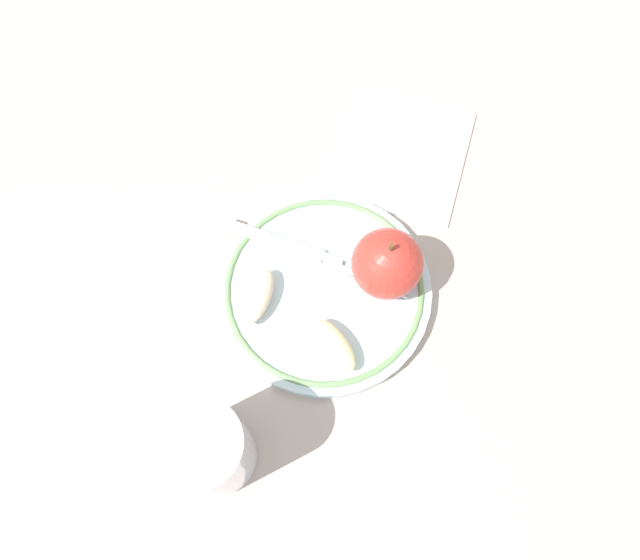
{
  "coord_description": "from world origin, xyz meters",
  "views": [
    {
      "loc": [
        0.16,
        0.12,
        0.56
      ],
      "look_at": [
        0.0,
        -0.0,
        0.04
      ],
      "focal_mm": 35.0,
      "sensor_mm": 36.0,
      "label": 1
    }
  ],
  "objects_px": {
    "apple_slice_front": "(258,297)",
    "napkin_folded": "(402,153)",
    "apple_slice_back": "(334,345)",
    "fork": "(308,252)",
    "drinking_glass": "(208,450)",
    "apple_red_whole": "(387,264)",
    "plate": "(320,291)"
  },
  "relations": [
    {
      "from": "plate",
      "to": "napkin_folded",
      "type": "xyz_separation_m",
      "value": [
        -0.18,
        -0.02,
        -0.01
      ]
    },
    {
      "from": "apple_red_whole",
      "to": "napkin_folded",
      "type": "distance_m",
      "value": 0.15
    },
    {
      "from": "fork",
      "to": "apple_slice_front",
      "type": "bearing_deg",
      "value": -113.82
    },
    {
      "from": "apple_slice_back",
      "to": "fork",
      "type": "distance_m",
      "value": 0.1
    },
    {
      "from": "fork",
      "to": "napkin_folded",
      "type": "relative_size",
      "value": 1.36
    },
    {
      "from": "apple_red_whole",
      "to": "napkin_folded",
      "type": "xyz_separation_m",
      "value": [
        -0.13,
        -0.07,
        -0.05
      ]
    },
    {
      "from": "apple_slice_front",
      "to": "fork",
      "type": "xyz_separation_m",
      "value": [
        -0.07,
        0.01,
        -0.01
      ]
    },
    {
      "from": "apple_red_whole",
      "to": "apple_slice_front",
      "type": "xyz_separation_m",
      "value": [
        0.09,
        -0.08,
        -0.02
      ]
    },
    {
      "from": "drinking_glass",
      "to": "apple_slice_back",
      "type": "bearing_deg",
      "value": 169.4
    },
    {
      "from": "apple_red_whole",
      "to": "apple_slice_back",
      "type": "height_order",
      "value": "apple_red_whole"
    },
    {
      "from": "drinking_glass",
      "to": "napkin_folded",
      "type": "relative_size",
      "value": 0.73
    },
    {
      "from": "apple_slice_front",
      "to": "apple_slice_back",
      "type": "xyz_separation_m",
      "value": [
        -0.01,
        0.08,
        0.0
      ]
    },
    {
      "from": "apple_slice_front",
      "to": "fork",
      "type": "bearing_deg",
      "value": -25.0
    },
    {
      "from": "plate",
      "to": "apple_slice_front",
      "type": "distance_m",
      "value": 0.06
    },
    {
      "from": "fork",
      "to": "drinking_glass",
      "type": "height_order",
      "value": "drinking_glass"
    },
    {
      "from": "plate",
      "to": "fork",
      "type": "distance_m",
      "value": 0.04
    },
    {
      "from": "apple_slice_front",
      "to": "napkin_folded",
      "type": "xyz_separation_m",
      "value": [
        -0.22,
        0.01,
        -0.02
      ]
    },
    {
      "from": "plate",
      "to": "apple_slice_front",
      "type": "relative_size",
      "value": 3.62
    },
    {
      "from": "apple_slice_back",
      "to": "drinking_glass",
      "type": "height_order",
      "value": "drinking_glass"
    },
    {
      "from": "drinking_glass",
      "to": "apple_slice_front",
      "type": "bearing_deg",
      "value": -155.89
    },
    {
      "from": "fork",
      "to": "drinking_glass",
      "type": "bearing_deg",
      "value": -92.86
    },
    {
      "from": "apple_red_whole",
      "to": "drinking_glass",
      "type": "distance_m",
      "value": 0.22
    },
    {
      "from": "apple_slice_front",
      "to": "drinking_glass",
      "type": "relative_size",
      "value": 0.54
    },
    {
      "from": "apple_slice_back",
      "to": "fork",
      "type": "bearing_deg",
      "value": -19.55
    },
    {
      "from": "plate",
      "to": "napkin_folded",
      "type": "relative_size",
      "value": 1.44
    },
    {
      "from": "napkin_folded",
      "to": "apple_red_whole",
      "type": "bearing_deg",
      "value": 26.85
    },
    {
      "from": "apple_slice_back",
      "to": "plate",
      "type": "bearing_deg",
      "value": -21.63
    },
    {
      "from": "apple_red_whole",
      "to": "apple_slice_back",
      "type": "xyz_separation_m",
      "value": [
        0.08,
        0.0,
        -0.02
      ]
    },
    {
      "from": "apple_red_whole",
      "to": "fork",
      "type": "height_order",
      "value": "apple_red_whole"
    },
    {
      "from": "plate",
      "to": "apple_slice_front",
      "type": "xyz_separation_m",
      "value": [
        0.04,
        -0.04,
        0.02
      ]
    },
    {
      "from": "fork",
      "to": "plate",
      "type": "bearing_deg",
      "value": -52.43
    },
    {
      "from": "apple_slice_front",
      "to": "fork",
      "type": "relative_size",
      "value": 0.29
    }
  ]
}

